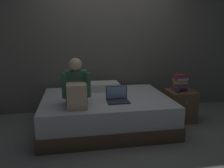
{
  "coord_description": "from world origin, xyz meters",
  "views": [
    {
      "loc": [
        -0.7,
        -3.05,
        1.48
      ],
      "look_at": [
        -0.13,
        0.1,
        0.75
      ],
      "focal_mm": 35.57,
      "sensor_mm": 36.0,
      "label": 1
    }
  ],
  "objects_px": {
    "bed": "(106,112)",
    "person_sitting": "(76,88)",
    "nightstand": "(180,105)",
    "mug": "(177,90)",
    "pillow": "(103,86)",
    "book_stack": "(180,83)",
    "laptop": "(117,98)"
  },
  "relations": [
    {
      "from": "bed",
      "to": "person_sitting",
      "type": "relative_size",
      "value": 3.05
    },
    {
      "from": "nightstand",
      "to": "mug",
      "type": "xyz_separation_m",
      "value": [
        -0.13,
        -0.12,
        0.31
      ]
    },
    {
      "from": "person_sitting",
      "to": "pillow",
      "type": "xyz_separation_m",
      "value": [
        0.48,
        0.8,
        -0.19
      ]
    },
    {
      "from": "book_stack",
      "to": "mug",
      "type": "relative_size",
      "value": 3.08
    },
    {
      "from": "nightstand",
      "to": "laptop",
      "type": "height_order",
      "value": "laptop"
    },
    {
      "from": "nightstand",
      "to": "mug",
      "type": "relative_size",
      "value": 5.87
    },
    {
      "from": "bed",
      "to": "person_sitting",
      "type": "distance_m",
      "value": 0.77
    },
    {
      "from": "pillow",
      "to": "book_stack",
      "type": "relative_size",
      "value": 2.02
    },
    {
      "from": "bed",
      "to": "mug",
      "type": "relative_size",
      "value": 22.22
    },
    {
      "from": "person_sitting",
      "to": "pillow",
      "type": "height_order",
      "value": "person_sitting"
    },
    {
      "from": "pillow",
      "to": "book_stack",
      "type": "distance_m",
      "value": 1.33
    },
    {
      "from": "person_sitting",
      "to": "laptop",
      "type": "bearing_deg",
      "value": 7.51
    },
    {
      "from": "bed",
      "to": "nightstand",
      "type": "relative_size",
      "value": 3.78
    },
    {
      "from": "bed",
      "to": "mug",
      "type": "xyz_separation_m",
      "value": [
        1.17,
        -0.09,
        0.33
      ]
    },
    {
      "from": "person_sitting",
      "to": "pillow",
      "type": "relative_size",
      "value": 1.17
    },
    {
      "from": "nightstand",
      "to": "mug",
      "type": "height_order",
      "value": "mug"
    },
    {
      "from": "bed",
      "to": "mug",
      "type": "distance_m",
      "value": 1.22
    },
    {
      "from": "person_sitting",
      "to": "book_stack",
      "type": "bearing_deg",
      "value": 12.28
    },
    {
      "from": "person_sitting",
      "to": "laptop",
      "type": "relative_size",
      "value": 2.05
    },
    {
      "from": "person_sitting",
      "to": "mug",
      "type": "height_order",
      "value": "person_sitting"
    },
    {
      "from": "person_sitting",
      "to": "book_stack",
      "type": "distance_m",
      "value": 1.77
    },
    {
      "from": "person_sitting",
      "to": "laptop",
      "type": "xyz_separation_m",
      "value": [
        0.59,
        0.08,
        -0.2
      ]
    },
    {
      "from": "bed",
      "to": "laptop",
      "type": "distance_m",
      "value": 0.43
    },
    {
      "from": "laptop",
      "to": "mug",
      "type": "height_order",
      "value": "laptop"
    },
    {
      "from": "person_sitting",
      "to": "mug",
      "type": "xyz_separation_m",
      "value": [
        1.63,
        0.26,
        -0.17
      ]
    },
    {
      "from": "bed",
      "to": "laptop",
      "type": "height_order",
      "value": "laptop"
    },
    {
      "from": "book_stack",
      "to": "pillow",
      "type": "bearing_deg",
      "value": 161.2
    },
    {
      "from": "laptop",
      "to": "bed",
      "type": "bearing_deg",
      "value": 116.41
    },
    {
      "from": "nightstand",
      "to": "laptop",
      "type": "relative_size",
      "value": 1.65
    },
    {
      "from": "laptop",
      "to": "mug",
      "type": "xyz_separation_m",
      "value": [
        1.03,
        0.18,
        0.02
      ]
    },
    {
      "from": "person_sitting",
      "to": "laptop",
      "type": "distance_m",
      "value": 0.63
    },
    {
      "from": "nightstand",
      "to": "bed",
      "type": "bearing_deg",
      "value": -178.77
    }
  ]
}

